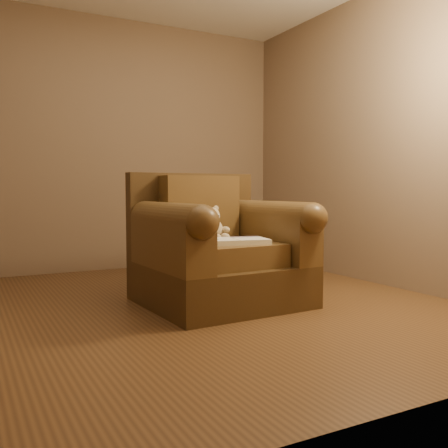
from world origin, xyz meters
name	(u,v)px	position (x,y,z in m)	size (l,w,h in m)	color
floor	(179,308)	(0.00, 0.00, 0.00)	(4.00, 4.00, 0.00)	brown
room	(177,71)	(0.00, 0.00, 1.71)	(4.02, 4.02, 2.71)	brown
armchair	(217,252)	(0.34, 0.03, 0.39)	(1.17, 1.11, 1.00)	#442F16
teddy_bear	(214,226)	(0.36, 0.13, 0.58)	(0.20, 0.23, 0.27)	beige
guidebook	(234,241)	(0.35, -0.21, 0.50)	(0.52, 0.37, 0.04)	beige
side_table	(274,255)	(1.16, 0.48, 0.26)	(0.35, 0.35, 0.48)	gold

